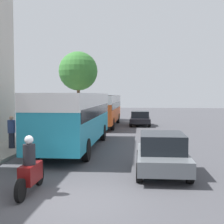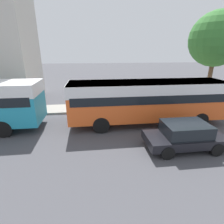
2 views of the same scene
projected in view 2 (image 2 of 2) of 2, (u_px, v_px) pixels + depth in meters
bus_following at (148, 97)px, 11.44m from camera, size 2.63×10.26×2.83m
car_crossing at (185, 135)px, 8.72m from camera, size 1.89×3.91×1.37m
pedestrian_near_curb at (170, 96)px, 15.07m from camera, size 0.33×0.33×1.58m
street_tree at (217, 39)px, 14.33m from camera, size 4.41×4.41×7.63m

